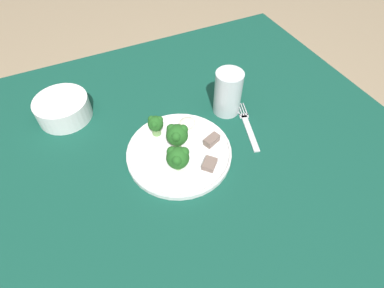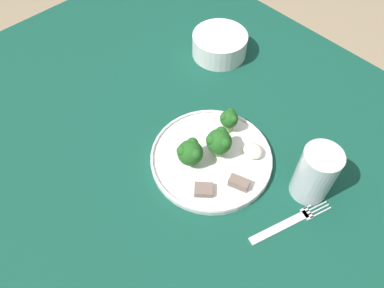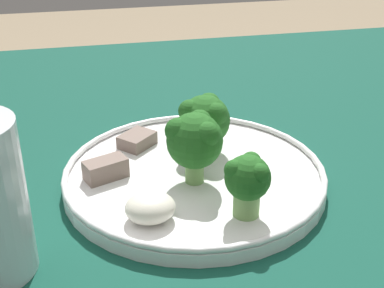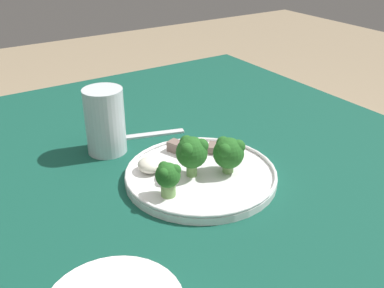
# 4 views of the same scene
# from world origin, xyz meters

# --- Properties ---
(ground_plane) EXTENTS (8.00, 8.00, 0.00)m
(ground_plane) POSITION_xyz_m (0.00, 0.00, 0.00)
(ground_plane) COLOR #9E896B
(table) EXTENTS (1.27, 0.99, 0.73)m
(table) POSITION_xyz_m (0.00, 0.00, 0.64)
(table) COLOR #114738
(table) RESTS_ON ground_plane
(dinner_plate) EXTENTS (0.25, 0.25, 0.02)m
(dinner_plate) POSITION_xyz_m (0.06, -0.01, 0.74)
(dinner_plate) COLOR white
(dinner_plate) RESTS_ON table
(fork) EXTENTS (0.07, 0.17, 0.00)m
(fork) POSITION_xyz_m (0.25, -0.00, 0.73)
(fork) COLOR silver
(fork) RESTS_ON table
(cream_bowl) EXTENTS (0.14, 0.14, 0.06)m
(cream_bowl) POSITION_xyz_m (-0.16, 0.24, 0.76)
(cream_bowl) COLOR white
(cream_bowl) RESTS_ON table
(drinking_glass) EXTENTS (0.07, 0.07, 0.12)m
(drinking_glass) POSITION_xyz_m (0.24, 0.08, 0.78)
(drinking_glass) COLOR silver
(drinking_glass) RESTS_ON table
(broccoli_floret_near_rim_left) EXTENTS (0.05, 0.05, 0.06)m
(broccoli_floret_near_rim_left) POSITION_xyz_m (0.04, -0.05, 0.78)
(broccoli_floret_near_rim_left) COLOR #709E56
(broccoli_floret_near_rim_left) RESTS_ON dinner_plate
(broccoli_floret_center_left) EXTENTS (0.04, 0.04, 0.05)m
(broccoli_floret_center_left) POSITION_xyz_m (0.03, 0.07, 0.78)
(broccoli_floret_center_left) COLOR #709E56
(broccoli_floret_center_left) RESTS_ON dinner_plate
(broccoli_floret_back_left) EXTENTS (0.05, 0.05, 0.07)m
(broccoli_floret_back_left) POSITION_xyz_m (0.06, 0.01, 0.79)
(broccoli_floret_back_left) COLOR #709E56
(broccoli_floret_back_left) RESTS_ON dinner_plate
(meat_slice_front_slice) EXTENTS (0.04, 0.03, 0.02)m
(meat_slice_front_slice) POSITION_xyz_m (0.14, -0.02, 0.75)
(meat_slice_front_slice) COLOR #756056
(meat_slice_front_slice) RESTS_ON dinner_plate
(meat_slice_middle_slice) EXTENTS (0.04, 0.04, 0.01)m
(meat_slice_middle_slice) POSITION_xyz_m (0.10, -0.08, 0.75)
(meat_slice_middle_slice) COLOR #756056
(meat_slice_middle_slice) RESTS_ON dinner_plate
(sauce_dollop) EXTENTS (0.04, 0.04, 0.02)m
(sauce_dollop) POSITION_xyz_m (0.11, 0.06, 0.75)
(sauce_dollop) COLOR silver
(sauce_dollop) RESTS_ON dinner_plate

